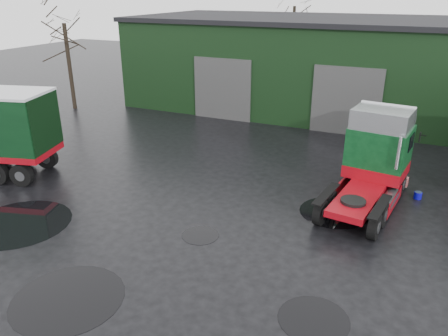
# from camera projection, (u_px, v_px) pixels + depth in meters

# --- Properties ---
(ground) EXTENTS (100.00, 100.00, 0.00)m
(ground) POSITION_uv_depth(u_px,v_px,m) (211.00, 237.00, 15.37)
(ground) COLOR black
(warehouse) EXTENTS (32.40, 12.40, 6.30)m
(warehouse) POSITION_uv_depth(u_px,v_px,m) (363.00, 66.00, 30.23)
(warehouse) COLOR black
(warehouse) RESTS_ON ground
(hero_tractor) EXTENTS (3.34, 6.35, 3.77)m
(hero_tractor) POSITION_uv_depth(u_px,v_px,m) (367.00, 164.00, 16.71)
(hero_tractor) COLOR #0A3A18
(hero_tractor) RESTS_ON ground
(wash_bucket) EXTENTS (0.36, 0.36, 0.30)m
(wash_bucket) POSITION_uv_depth(u_px,v_px,m) (418.00, 195.00, 18.15)
(wash_bucket) COLOR #0A079C
(wash_bucket) RESTS_ON ground
(tree_left) EXTENTS (4.40, 4.40, 8.50)m
(tree_left) POSITION_uv_depth(u_px,v_px,m) (67.00, 49.00, 30.38)
(tree_left) COLOR black
(tree_left) RESTS_ON ground
(tree_back_a) EXTENTS (4.40, 4.40, 9.50)m
(tree_back_a) POSITION_uv_depth(u_px,v_px,m) (293.00, 27.00, 41.11)
(tree_back_a) COLOR black
(tree_back_a) RESTS_ON ground
(puddle_0) EXTENTS (3.17, 3.17, 0.01)m
(puddle_0) POSITION_uv_depth(u_px,v_px,m) (68.00, 299.00, 12.32)
(puddle_0) COLOR black
(puddle_0) RESTS_ON ground
(puddle_1) EXTENTS (2.68, 2.68, 0.01)m
(puddle_1) POSITION_uv_depth(u_px,v_px,m) (334.00, 212.00, 17.08)
(puddle_1) COLOR black
(puddle_1) RESTS_ON ground
(puddle_2) EXTENTS (3.76, 3.76, 0.01)m
(puddle_2) POSITION_uv_depth(u_px,v_px,m) (19.00, 223.00, 16.29)
(puddle_2) COLOR black
(puddle_2) RESTS_ON ground
(puddle_3) EXTENTS (1.91, 1.91, 0.01)m
(puddle_3) POSITION_uv_depth(u_px,v_px,m) (314.00, 319.00, 11.55)
(puddle_3) COLOR black
(puddle_3) RESTS_ON ground
(puddle_4) EXTENTS (1.34, 1.34, 0.01)m
(puddle_4) POSITION_uv_depth(u_px,v_px,m) (200.00, 235.00, 15.49)
(puddle_4) COLOR black
(puddle_4) RESTS_ON ground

